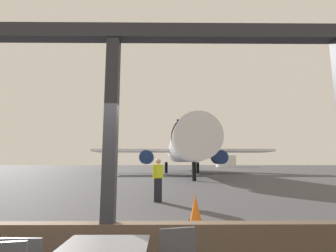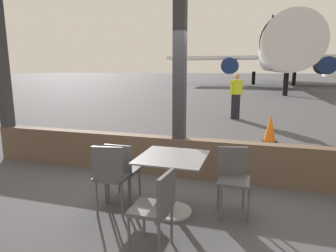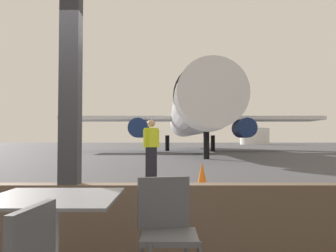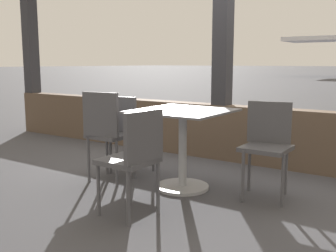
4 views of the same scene
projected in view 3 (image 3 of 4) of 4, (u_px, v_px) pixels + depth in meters
ground_plane at (161, 149)px, 43.69m from camera, size 220.00×220.00×0.00m
window_frame at (72, 123)px, 3.78m from camera, size 7.72×0.24×3.84m
dining_table at (54, 242)px, 2.40m from camera, size 0.85×0.85×0.78m
cafe_chair_window_left at (168, 225)px, 2.65m from camera, size 0.46×0.46×0.87m
airplane at (192, 116)px, 36.57m from camera, size 26.13×37.25×10.60m
ground_crew_worker at (153, 149)px, 10.28m from camera, size 0.44×0.42×1.74m
traffic_cone at (204, 182)px, 6.81m from camera, size 0.36×0.36×0.74m
fuel_storage_tank at (256, 136)px, 89.14m from camera, size 7.15×7.15×4.06m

